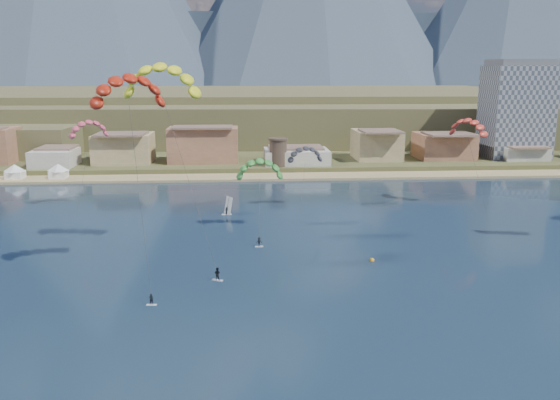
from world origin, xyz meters
name	(u,v)px	position (x,y,z in m)	size (l,w,h in m)	color
ground	(299,350)	(0.00, 0.00, 0.00)	(2400.00, 2400.00, 0.00)	#0D1D32
beach	(263,177)	(0.00, 106.00, 0.25)	(2200.00, 12.00, 0.90)	tan
land	(246,100)	(0.00, 560.00, 0.00)	(2200.00, 900.00, 4.00)	brown
foothills	(297,114)	(22.39, 232.47, 9.08)	(940.00, 210.00, 18.00)	brown
town	(132,145)	(-40.00, 122.00, 8.00)	(400.00, 24.00, 12.00)	beige
apartment_tower	(516,110)	(85.00, 128.00, 17.82)	(20.00, 16.00, 32.00)	gray
watchtower	(278,152)	(5.00, 114.00, 6.37)	(5.82, 5.82, 8.60)	#47382D
kitesurfer_red	(128,86)	(-21.72, 23.92, 28.48)	(11.85, 14.80, 31.38)	silver
kitesurfer_yellow	(161,76)	(-18.79, 36.77, 29.69)	(16.38, 17.85, 34.30)	silver
kitesurfer_green	(260,166)	(-2.66, 50.68, 12.52)	(9.52, 14.12, 16.81)	silver
distant_kite_pink	(89,126)	(-39.32, 69.72, 18.70)	(9.41, 7.63, 21.46)	#262626
distant_kite_dark	(305,152)	(8.11, 68.07, 12.83)	(8.63, 6.17, 15.88)	#262626
distant_kite_orange	(468,124)	(45.16, 68.53, 18.62)	(8.79, 9.44, 21.51)	#262626
windsurfer	(227,209)	(-9.33, 62.60, 1.23)	(2.20, 2.39, 3.89)	silver
buoy	(372,260)	(15.00, 29.81, 0.13)	(0.76, 0.76, 0.76)	#FFAF1A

